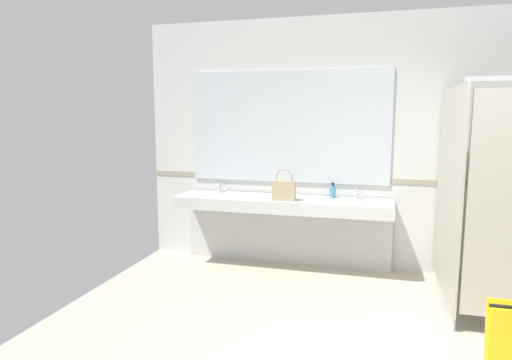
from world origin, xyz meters
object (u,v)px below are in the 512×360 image
object	(u,v)px
handbag	(284,189)
wet_floor_sign	(510,345)
soap_dispenser	(333,191)
paper_cup	(283,195)

from	to	relation	value
handbag	wet_floor_sign	bearing A→B (deg)	-42.59
soap_dispenser	paper_cup	xyz separation A→B (m)	(-0.54, -0.21, -0.03)
soap_dispenser	paper_cup	size ratio (longest dim) A/B	1.85
soap_dispenser	wet_floor_sign	xyz separation A→B (m)	(1.38, -2.05, -0.63)
handbag	paper_cup	bearing A→B (deg)	108.11
handbag	soap_dispenser	xyz separation A→B (m)	(0.51, 0.31, -0.05)
paper_cup	wet_floor_sign	xyz separation A→B (m)	(1.93, -1.84, -0.60)
paper_cup	wet_floor_sign	size ratio (longest dim) A/B	0.17
wet_floor_sign	soap_dispenser	bearing A→B (deg)	124.04
paper_cup	wet_floor_sign	distance (m)	2.73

